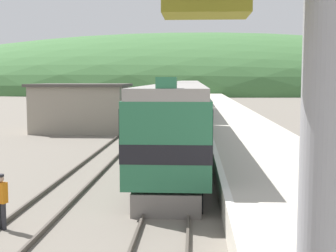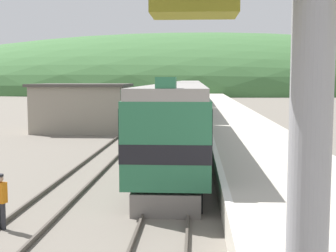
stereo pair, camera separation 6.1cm
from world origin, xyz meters
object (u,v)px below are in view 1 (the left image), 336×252
(express_train_lead_car, at_px, (178,120))
(carriage_third, at_px, (188,94))
(carriage_second, at_px, (186,101))
(track_worker, at_px, (1,198))
(signal_mast_main, at_px, (324,86))

(express_train_lead_car, height_order, carriage_third, express_train_lead_car)
(carriage_second, bearing_deg, track_worker, -98.05)
(carriage_third, distance_m, signal_mast_main, 66.19)
(carriage_second, relative_size, carriage_third, 1.00)
(express_train_lead_car, distance_m, carriage_third, 43.58)
(express_train_lead_car, bearing_deg, signal_mast_main, -86.23)
(carriage_third, xyz_separation_m, signal_mast_main, (1.49, -66.14, 2.15))
(carriage_second, distance_m, track_worker, 34.09)
(express_train_lead_car, height_order, carriage_second, express_train_lead_car)
(carriage_second, height_order, carriage_third, same)
(carriage_third, bearing_deg, signal_mast_main, -88.71)
(carriage_third, relative_size, signal_mast_main, 3.06)
(signal_mast_main, height_order, track_worker, signal_mast_main)
(carriage_second, bearing_deg, express_train_lead_car, -90.00)
(carriage_third, relative_size, track_worker, 12.54)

